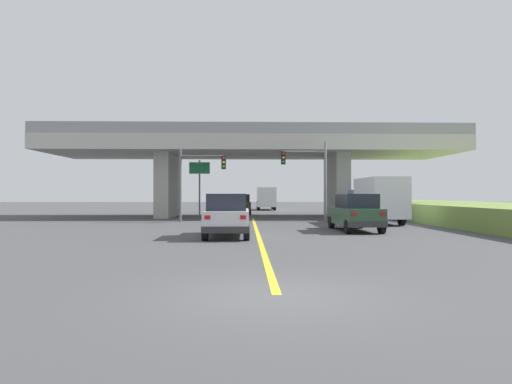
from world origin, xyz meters
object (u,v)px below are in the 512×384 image
object	(u,v)px
suv_lead	(227,215)
sedan_oncoming	(241,204)
highway_sign	(200,175)
semi_truck_distant	(266,198)
box_truck	(377,200)
traffic_signal_farside	(196,174)
suv_crossing	(355,212)
traffic_signal_nearside	(311,171)

from	to	relation	value
suv_lead	sedan_oncoming	bearing A→B (deg)	88.98
suv_lead	highway_sign	world-z (taller)	highway_sign
semi_truck_distant	box_truck	bearing A→B (deg)	-76.54
suv_lead	traffic_signal_farside	bearing A→B (deg)	103.47
suv_lead	semi_truck_distant	xyz separation A→B (m)	(3.52, 36.14, 0.52)
suv_lead	highway_sign	distance (m)	17.13
suv_lead	semi_truck_distant	distance (m)	36.31
suv_crossing	highway_sign	distance (m)	16.97
sedan_oncoming	traffic_signal_nearside	bearing A→B (deg)	-66.41
traffic_signal_nearside	traffic_signal_farside	distance (m)	8.45
traffic_signal_farside	semi_truck_distant	distance (m)	25.64
traffic_signal_nearside	traffic_signal_farside	bearing A→B (deg)	-176.50
box_truck	traffic_signal_nearside	world-z (taller)	traffic_signal_nearside
suv_lead	sedan_oncoming	distance (m)	23.97
traffic_signal_nearside	semi_truck_distant	size ratio (longest dim) A/B	0.91
suv_crossing	traffic_signal_nearside	distance (m)	9.24
traffic_signal_nearside	highway_sign	distance (m)	9.99
suv_lead	traffic_signal_nearside	world-z (taller)	traffic_signal_nearside
suv_lead	sedan_oncoming	size ratio (longest dim) A/B	1.04
sedan_oncoming	traffic_signal_farside	distance (m)	13.24
box_truck	sedan_oncoming	world-z (taller)	box_truck
highway_sign	semi_truck_distant	distance (m)	20.67
traffic_signal_farside	semi_truck_distant	world-z (taller)	traffic_signal_farside
box_truck	traffic_signal_farside	size ratio (longest dim) A/B	1.35
box_truck	sedan_oncoming	xyz separation A→B (m)	(-9.50, 14.58, -0.62)
suv_crossing	highway_sign	size ratio (longest dim) A/B	1.00
suv_crossing	sedan_oncoming	xyz separation A→B (m)	(-6.40, 20.86, -0.00)
suv_crossing	highway_sign	world-z (taller)	highway_sign
suv_crossing	traffic_signal_farside	xyz separation A→B (m)	(-9.54, 8.24, 2.45)
sedan_oncoming	traffic_signal_nearside	world-z (taller)	traffic_signal_nearside
traffic_signal_farside	box_truck	bearing A→B (deg)	-8.82
suv_lead	sedan_oncoming	world-z (taller)	same
semi_truck_distant	suv_crossing	bearing A→B (deg)	-84.29
suv_crossing	semi_truck_distant	bearing A→B (deg)	93.91
suv_crossing	semi_truck_distant	world-z (taller)	semi_truck_distant
traffic_signal_farside	semi_truck_distant	size ratio (longest dim) A/B	0.81
suv_lead	traffic_signal_nearside	distance (m)	13.44
suv_lead	traffic_signal_farside	size ratio (longest dim) A/B	0.90
sedan_oncoming	traffic_signal_farside	world-z (taller)	traffic_signal_farside
box_truck	highway_sign	xyz separation A→B (m)	(-12.98, 7.27, 2.02)
box_truck	traffic_signal_nearside	distance (m)	5.33
traffic_signal_nearside	traffic_signal_farside	world-z (taller)	traffic_signal_nearside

